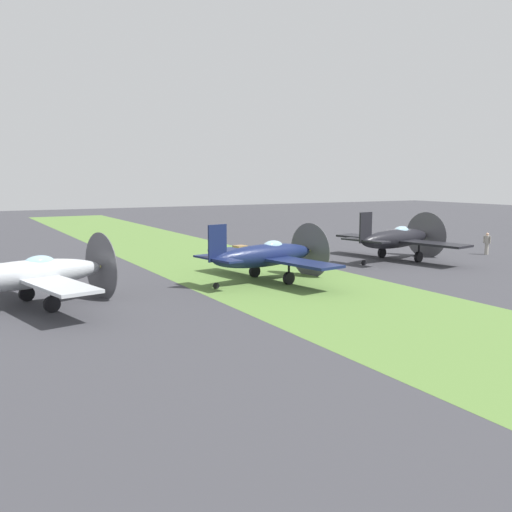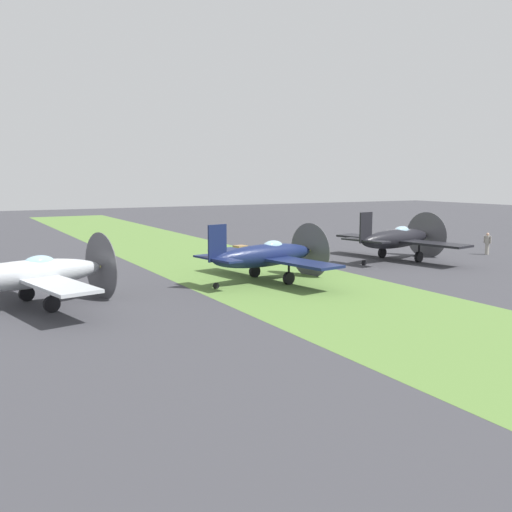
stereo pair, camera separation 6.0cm
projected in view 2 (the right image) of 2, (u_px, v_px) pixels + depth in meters
ground_plane at (389, 258)px, 43.93m from camera, size 160.00×160.00×0.00m
grass_verge at (243, 270)px, 37.97m from camera, size 120.00×11.00×0.01m
airplane_lead at (397, 239)px, 42.25m from camera, size 10.89×8.69×3.85m
airplane_wingman at (266, 255)px, 33.68m from camera, size 10.43×8.32×3.69m
airplane_trail at (29, 274)px, 26.90m from camera, size 10.62×8.48×3.76m
ground_crew_chief at (487, 243)px, 45.50m from camera, size 0.62×0.38×1.73m
fuel_drum at (278, 255)px, 42.00m from camera, size 0.60×0.60×0.90m
supply_crate at (240, 249)px, 46.29m from camera, size 1.02×1.02×0.64m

